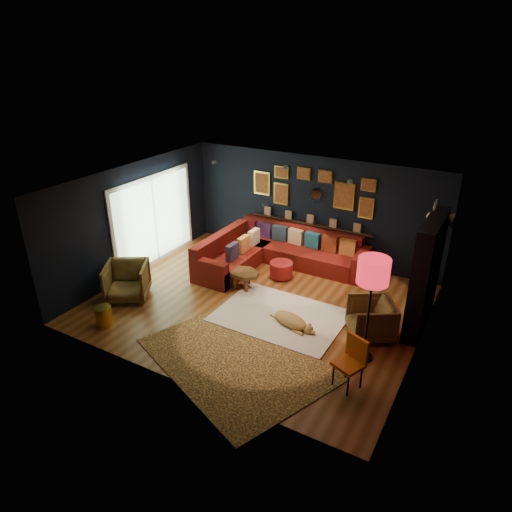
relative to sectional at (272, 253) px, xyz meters
The scene contains 20 objects.
floor 1.94m from the sectional, 71.24° to the right, with size 6.50×6.50×0.00m, color brown.
room_walls 2.29m from the sectional, 71.24° to the right, with size 6.50×6.50×6.50m.
sectional is the anchor object (origin of this frame).
ledge 1.22m from the sectional, 54.82° to the left, with size 3.20×0.12×0.04m, color black.
gallery_wall 1.84m from the sectional, 56.49° to the left, with size 3.15×0.04×1.02m.
sunburst_mirror 1.80m from the sectional, 51.91° to the left, with size 0.47×0.16×0.47m.
fireplace 3.88m from the sectional, 13.77° to the right, with size 0.31×1.60×2.20m.
deer_head 4.15m from the sectional, ahead, with size 0.50×0.28×0.45m.
sliding_door 2.97m from the sectional, 155.08° to the right, with size 0.06×2.80×2.20m.
ceiling_spots 2.53m from the sectional, 58.65° to the right, with size 3.30×2.50×0.06m.
shag_rug 2.39m from the sectional, 58.01° to the right, with size 2.49×1.81×0.03m, color beige.
leopard_rug 3.82m from the sectional, 71.55° to the right, with size 3.17×2.27×0.02m, color tan.
coffee_table 1.36m from the sectional, 89.39° to the right, with size 0.80×0.62×0.39m.
pouf 0.70m from the sectional, 43.21° to the right, with size 0.54×0.54×0.35m, color maroon.
armchair_left 3.52m from the sectional, 123.33° to the right, with size 0.86×0.80×0.88m, color #A4833E.
armchair_right 3.48m from the sectional, 30.18° to the right, with size 0.78×0.73×0.81m, color #A4833E.
gold_stool 4.27m from the sectional, 111.78° to the right, with size 0.33×0.33×0.41m, color gold.
orange_chair 4.52m from the sectional, 45.93° to the right, with size 0.54×0.54×0.88m.
floor_lamp 4.17m from the sectional, 38.15° to the right, with size 0.53×0.53×1.92m.
dog 2.73m from the sectional, 54.29° to the right, with size 1.07×0.52×0.34m, color #B08A4D, non-canonical shape.
Camera 1 is at (4.07, -7.21, 5.02)m, focal length 32.00 mm.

